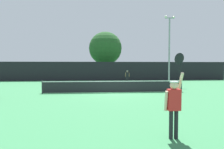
{
  "coord_description": "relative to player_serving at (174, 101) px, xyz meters",
  "views": [
    {
      "loc": [
        -1.67,
        -16.79,
        2.2
      ],
      "look_at": [
        0.22,
        4.21,
        1.32
      ],
      "focal_mm": 32.95,
      "sensor_mm": 36.0,
      "label": 1
    }
  ],
  "objects": [
    {
      "name": "tennis_ball",
      "position": [
        -1.86,
        13.39,
        -1.12
      ],
      "size": [
        0.07,
        0.07,
        0.07
      ],
      "primitive_type": "sphere",
      "color": "#CCE033",
      "rests_on": "ground"
    },
    {
      "name": "player_serving",
      "position": [
        0.0,
        0.0,
        0.0
      ],
      "size": [
        0.67,
        0.4,
        2.6
      ],
      "color": "red",
      "rests_on": "ground"
    },
    {
      "name": "parked_car_far",
      "position": [
        9.43,
        29.96,
        -0.38
      ],
      "size": [
        2.42,
        4.41,
        1.69
      ],
      "rotation": [
        0.0,
        0.0,
        -0.13
      ],
      "color": "red",
      "rests_on": "ground"
    },
    {
      "name": "parked_car_near",
      "position": [
        -8.95,
        30.66,
        -0.38
      ],
      "size": [
        2.27,
        4.35,
        1.69
      ],
      "rotation": [
        0.0,
        0.0,
        0.09
      ],
      "color": "black",
      "rests_on": "ground"
    },
    {
      "name": "perimeter_fence",
      "position": [
        -0.74,
        24.97,
        0.25
      ],
      "size": [
        38.01,
        0.12,
        2.82
      ],
      "primitive_type": "cube",
      "color": "black",
      "rests_on": "ground"
    },
    {
      "name": "tennis_net",
      "position": [
        -0.74,
        10.85,
        -0.65
      ],
      "size": [
        11.63,
        0.08,
        1.07
      ],
      "color": "#232328",
      "rests_on": "ground"
    },
    {
      "name": "player_receiving",
      "position": [
        2.12,
        21.36,
        -0.22
      ],
      "size": [
        0.57,
        0.23,
        1.55
      ],
      "rotation": [
        0.0,
        0.0,
        3.14
      ],
      "color": "black",
      "rests_on": "ground"
    },
    {
      "name": "parked_car_mid",
      "position": [
        5.65,
        31.08,
        -0.38
      ],
      "size": [
        2.04,
        4.26,
        1.69
      ],
      "rotation": [
        0.0,
        0.0,
        0.03
      ],
      "color": "black",
      "rests_on": "ground"
    },
    {
      "name": "light_pole",
      "position": [
        6.24,
        16.98,
        3.36
      ],
      "size": [
        1.18,
        0.28,
        7.92
      ],
      "color": "gray",
      "rests_on": "ground"
    },
    {
      "name": "ground_plane",
      "position": [
        -0.74,
        10.85,
        -1.16
      ],
      "size": [
        120.0,
        120.0,
        0.0
      ],
      "primitive_type": "plane",
      "color": "#387F4C"
    },
    {
      "name": "large_tree",
      "position": [
        -0.32,
        30.34,
        4.13
      ],
      "size": [
        5.77,
        5.77,
        8.19
      ],
      "color": "brown",
      "rests_on": "ground"
    }
  ]
}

